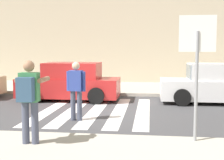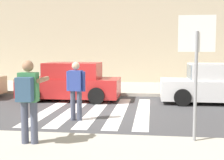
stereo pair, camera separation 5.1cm
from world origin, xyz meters
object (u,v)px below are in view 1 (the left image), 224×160
object	(u,v)px
parked_car_white	(215,84)
photographer_with_backpack	(29,95)
pedestrian_crossing	(76,88)
parked_car_red	(70,83)
stop_sign	(197,50)

from	to	relation	value
parked_car_white	photographer_with_backpack	bearing A→B (deg)	-127.64
photographer_with_backpack	pedestrian_crossing	xyz separation A→B (m)	(0.30, 2.81, -0.19)
parked_car_white	pedestrian_crossing	bearing A→B (deg)	-142.10
photographer_with_backpack	parked_car_white	xyz separation A→B (m)	(4.96, 6.43, -0.44)
photographer_with_backpack	parked_car_white	distance (m)	8.13
photographer_with_backpack	parked_car_red	size ratio (longest dim) A/B	0.42
stop_sign	pedestrian_crossing	bearing A→B (deg)	145.53
parked_car_red	parked_car_white	world-z (taller)	same
stop_sign	parked_car_white	size ratio (longest dim) A/B	0.65
parked_car_red	parked_car_white	xyz separation A→B (m)	(5.77, -0.00, 0.00)
parked_car_red	photographer_with_backpack	bearing A→B (deg)	-82.77
pedestrian_crossing	parked_car_white	distance (m)	5.90
photographer_with_backpack	parked_car_white	bearing A→B (deg)	52.36
stop_sign	pedestrian_crossing	xyz separation A→B (m)	(-3.12, 2.14, -1.10)
stop_sign	parked_car_red	size ratio (longest dim) A/B	0.65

